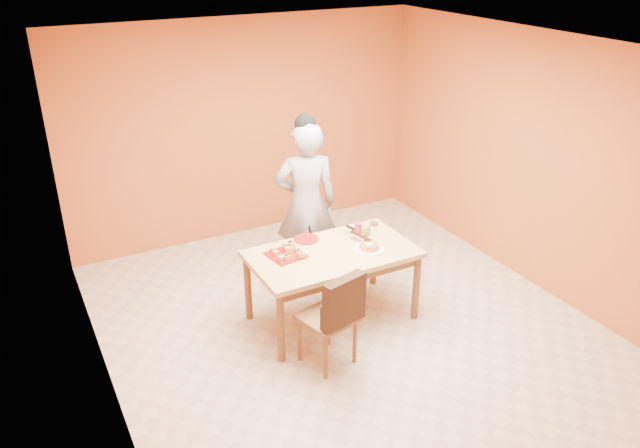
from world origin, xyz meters
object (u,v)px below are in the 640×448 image
dining_table (332,260)px  sponge_cake (369,246)px  egg_ornament (366,230)px  pastry_platter (286,255)px  magenta_glass (358,228)px  person (306,205)px  checker_tin (374,224)px  red_dinner_plate (306,239)px  dining_chair (328,316)px

dining_table → sponge_cake: size_ratio=8.30×
dining_table → egg_ornament: size_ratio=13.24×
pastry_platter → magenta_glass: size_ratio=2.88×
magenta_glass → person: bearing=118.0°
dining_table → sponge_cake: 0.38m
pastry_platter → egg_ornament: (0.91, 0.01, 0.05)m
person → pastry_platter: 0.89m
person → checker_tin: (0.55, -0.50, -0.14)m
egg_ornament → checker_tin: (0.20, 0.17, -0.05)m
pastry_platter → magenta_glass: magenta_glass is taller
pastry_platter → checker_tin: 1.13m
red_dinner_plate → egg_ornament: egg_ornament is taller
sponge_cake → checker_tin: size_ratio=2.20×
dining_chair → sponge_cake: 0.91m
dining_table → person: bearing=80.9°
pastry_platter → red_dinner_plate: size_ratio=1.26×
magenta_glass → checker_tin: 0.26m
person → magenta_glass: 0.66m
sponge_cake → dining_table: bearing=159.6°
sponge_cake → checker_tin: (0.34, 0.45, -0.02)m
dining_chair → magenta_glass: dining_chair is taller
dining_table → egg_ornament: egg_ornament is taller
magenta_glass → checker_tin: size_ratio=1.24×
dining_table → magenta_glass: bearing=29.1°
dining_chair → pastry_platter: size_ratio=3.05×
sponge_cake → checker_tin: bearing=52.6°
egg_ornament → checker_tin: size_ratio=1.38×
dining_table → dining_chair: bearing=-121.6°
egg_ornament → pastry_platter: bearing=169.1°
sponge_cake → egg_ornament: size_ratio=1.59×
dining_chair → red_dinner_plate: bearing=60.6°
person → checker_tin: size_ratio=20.87×
pastry_platter → magenta_glass: bearing=6.9°
person → magenta_glass: size_ratio=16.79×
pastry_platter → person: bearing=50.4°
dining_chair → person: 1.57m
dining_table → person: person is taller
egg_ornament → magenta_glass: 0.10m
red_dinner_plate → magenta_glass: 0.55m
dining_table → checker_tin: 0.76m
sponge_cake → magenta_glass: bearing=75.1°
dining_table → person: size_ratio=0.87×
dining_chair → checker_tin: (1.06, 0.93, 0.28)m
magenta_glass → checker_tin: magenta_glass is taller
checker_tin → magenta_glass: bearing=-162.1°
dining_chair → person: (0.51, 1.43, 0.42)m
person → red_dinner_plate: size_ratio=7.33×
magenta_glass → checker_tin: bearing=17.9°
red_dinner_plate → magenta_glass: (0.54, -0.11, 0.05)m
checker_tin → egg_ornament: bearing=-140.1°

